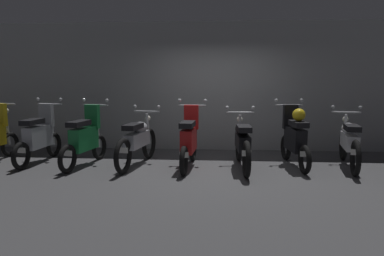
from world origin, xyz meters
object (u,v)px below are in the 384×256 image
at_px(motorbike_slot_2, 85,139).
at_px(motorbike_slot_6, 295,137).
at_px(motorbike_slot_3, 138,140).
at_px(motorbike_slot_5, 242,143).
at_px(motorbike_slot_1, 39,137).
at_px(motorbike_slot_4, 189,140).
at_px(motorbike_slot_7, 349,142).

xyz_separation_m(motorbike_slot_2, motorbike_slot_6, (4.06, 0.23, 0.04)).
height_order(motorbike_slot_3, motorbike_slot_5, same).
height_order(motorbike_slot_1, motorbike_slot_5, motorbike_slot_1).
distance_m(motorbike_slot_1, motorbike_slot_6, 5.09).
distance_m(motorbike_slot_1, motorbike_slot_5, 4.07).
bearing_deg(motorbike_slot_6, motorbike_slot_4, -174.09).
height_order(motorbike_slot_4, motorbike_slot_5, motorbike_slot_4).
relative_size(motorbike_slot_3, motorbike_slot_5, 0.99).
distance_m(motorbike_slot_2, motorbike_slot_4, 2.03).
height_order(motorbike_slot_5, motorbike_slot_7, same).
relative_size(motorbike_slot_2, motorbike_slot_4, 0.99).
xyz_separation_m(motorbike_slot_2, motorbike_slot_3, (1.02, 0.09, -0.04)).
bearing_deg(motorbike_slot_4, motorbike_slot_1, 176.82).
relative_size(motorbike_slot_5, motorbike_slot_7, 1.01).
xyz_separation_m(motorbike_slot_1, motorbike_slot_5, (4.07, -0.19, -0.04)).
relative_size(motorbike_slot_2, motorbike_slot_6, 0.99).
bearing_deg(motorbike_slot_1, motorbike_slot_2, -10.47).
relative_size(motorbike_slot_1, motorbike_slot_7, 0.87).
bearing_deg(motorbike_slot_5, motorbike_slot_3, 177.45).
relative_size(motorbike_slot_1, motorbike_slot_5, 0.86).
relative_size(motorbike_slot_5, motorbike_slot_6, 1.16).
bearing_deg(motorbike_slot_5, motorbike_slot_4, 178.98).
bearing_deg(motorbike_slot_1, motorbike_slot_7, 0.31).
relative_size(motorbike_slot_6, motorbike_slot_7, 0.87).
xyz_separation_m(motorbike_slot_1, motorbike_slot_3, (2.04, -0.10, -0.04)).
distance_m(motorbike_slot_5, motorbike_slot_6, 1.05).
relative_size(motorbike_slot_2, motorbike_slot_7, 0.86).
distance_m(motorbike_slot_1, motorbike_slot_4, 3.06).
distance_m(motorbike_slot_4, motorbike_slot_6, 2.04).
relative_size(motorbike_slot_3, motorbike_slot_7, 1.00).
bearing_deg(motorbike_slot_4, motorbike_slot_5, -1.02).
xyz_separation_m(motorbike_slot_4, motorbike_slot_6, (2.03, 0.21, 0.04)).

